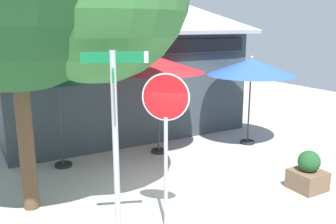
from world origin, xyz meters
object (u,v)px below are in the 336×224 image
(stop_sign, at_px, (166,122))
(sidewalk_planter, at_px, (308,173))
(street_sign_post, at_px, (116,137))
(patio_umbrella_forest_green_left, at_px, (57,73))
(patio_umbrella_royal_blue_right, at_px, (251,67))
(patio_umbrella_crimson_center, at_px, (158,65))

(stop_sign, bearing_deg, sidewalk_planter, -2.68)
(street_sign_post, xyz_separation_m, patio_umbrella_forest_green_left, (0.18, 4.28, 0.47))
(sidewalk_planter, bearing_deg, patio_umbrella_forest_green_left, 137.16)
(patio_umbrella_royal_blue_right, distance_m, sidewalk_planter, 3.91)
(stop_sign, distance_m, patio_umbrella_forest_green_left, 4.05)
(patio_umbrella_forest_green_left, bearing_deg, street_sign_post, -92.43)
(stop_sign, relative_size, patio_umbrella_forest_green_left, 1.02)
(patio_umbrella_crimson_center, xyz_separation_m, patio_umbrella_royal_blue_right, (2.81, -0.63, -0.15))
(street_sign_post, relative_size, patio_umbrella_forest_green_left, 1.18)
(patio_umbrella_forest_green_left, bearing_deg, patio_umbrella_crimson_center, -6.08)
(patio_umbrella_forest_green_left, xyz_separation_m, patio_umbrella_crimson_center, (2.68, -0.29, 0.08))
(stop_sign, bearing_deg, patio_umbrella_royal_blue_right, 33.14)
(patio_umbrella_forest_green_left, relative_size, patio_umbrella_royal_blue_right, 1.02)
(patio_umbrella_crimson_center, relative_size, patio_umbrella_royal_blue_right, 1.04)
(stop_sign, bearing_deg, patio_umbrella_crimson_center, 63.60)
(street_sign_post, distance_m, patio_umbrella_forest_green_left, 4.31)
(patio_umbrella_royal_blue_right, bearing_deg, sidewalk_planter, -108.59)
(patio_umbrella_forest_green_left, bearing_deg, sidewalk_planter, -42.84)
(stop_sign, bearing_deg, patio_umbrella_forest_green_left, 102.48)
(patio_umbrella_forest_green_left, xyz_separation_m, patio_umbrella_royal_blue_right, (5.49, -0.92, -0.07))
(patio_umbrella_crimson_center, bearing_deg, stop_sign, -116.40)
(patio_umbrella_forest_green_left, relative_size, patio_umbrella_crimson_center, 0.98)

